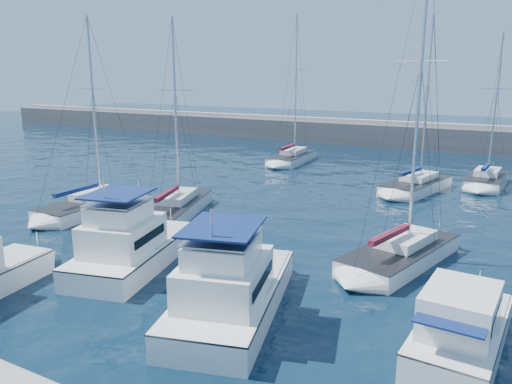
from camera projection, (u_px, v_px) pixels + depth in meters
The scene contains 11 objects.
ground at pixel (222, 285), 24.34m from camera, with size 220.00×220.00×0.00m, color black.
breakwater at pixel (424, 140), 68.52m from camera, with size 160.00×6.00×4.45m.
motor_yacht_port_inner at pixel (130, 247), 26.28m from camera, with size 5.58×9.25×4.69m.
motor_yacht_stbd_inner at pixel (230, 291), 21.01m from camera, with size 6.09×10.04×4.69m.
motor_yacht_stbd_outer at pixel (460, 331), 18.13m from camera, with size 3.23×6.93×3.20m.
sailboat_mid_a at pixel (93, 205), 37.03m from camera, with size 3.21×8.70×14.32m.
sailboat_mid_b at pixel (175, 208), 36.21m from camera, with size 5.55×9.34×14.19m.
sailboat_mid_d at pixel (401, 253), 27.05m from camera, with size 5.12×8.95×17.15m.
sailboat_back_a at pixel (292, 158), 57.38m from camera, with size 3.63×8.76×16.70m.
sailboat_back_b at pixel (416, 185), 43.38m from camera, with size 4.97×8.72×15.11m.
sailboat_back_c at pixel (486, 180), 45.39m from camera, with size 3.50×7.40×13.89m.
Camera 1 is at (12.26, -19.07, 10.11)m, focal length 35.00 mm.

